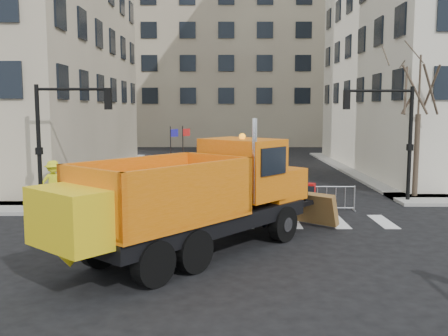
{
  "coord_description": "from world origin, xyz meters",
  "views": [
    {
      "loc": [
        -0.06,
        -13.6,
        4.41
      ],
      "look_at": [
        -0.11,
        2.5,
        2.47
      ],
      "focal_mm": 40.0,
      "sensor_mm": 36.0,
      "label": 1
    }
  ],
  "objects_px": {
    "plow_truck": "(193,195)",
    "cop_a": "(278,205)",
    "cop_c": "(275,202)",
    "worker": "(53,183)",
    "cop_b": "(259,203)",
    "newspaper_box": "(309,196)"
  },
  "relations": [
    {
      "from": "plow_truck",
      "to": "cop_a",
      "type": "bearing_deg",
      "value": -0.69
    },
    {
      "from": "cop_c",
      "to": "worker",
      "type": "distance_m",
      "value": 10.16
    },
    {
      "from": "cop_a",
      "to": "cop_b",
      "type": "xyz_separation_m",
      "value": [
        -0.65,
        0.6,
        -0.02
      ]
    },
    {
      "from": "cop_a",
      "to": "cop_c",
      "type": "relative_size",
      "value": 0.93
    },
    {
      "from": "cop_a",
      "to": "worker",
      "type": "height_order",
      "value": "worker"
    },
    {
      "from": "plow_truck",
      "to": "worker",
      "type": "relative_size",
      "value": 5.01
    },
    {
      "from": "cop_a",
      "to": "cop_c",
      "type": "xyz_separation_m",
      "value": [
        -0.07,
        0.3,
        0.07
      ]
    },
    {
      "from": "cop_a",
      "to": "plow_truck",
      "type": "bearing_deg",
      "value": 12.87
    },
    {
      "from": "cop_a",
      "to": "newspaper_box",
      "type": "relative_size",
      "value": 1.64
    },
    {
      "from": "cop_c",
      "to": "worker",
      "type": "relative_size",
      "value": 0.98
    },
    {
      "from": "cop_c",
      "to": "newspaper_box",
      "type": "bearing_deg",
      "value": 163.81
    },
    {
      "from": "cop_a",
      "to": "worker",
      "type": "xyz_separation_m",
      "value": [
        -9.55,
        3.96,
        0.23
      ]
    },
    {
      "from": "plow_truck",
      "to": "worker",
      "type": "height_order",
      "value": "plow_truck"
    },
    {
      "from": "worker",
      "to": "newspaper_box",
      "type": "bearing_deg",
      "value": -34.37
    },
    {
      "from": "plow_truck",
      "to": "cop_b",
      "type": "relative_size",
      "value": 5.58
    },
    {
      "from": "worker",
      "to": "plow_truck",
      "type": "bearing_deg",
      "value": -76.53
    },
    {
      "from": "plow_truck",
      "to": "cop_b",
      "type": "bearing_deg",
      "value": 10.83
    },
    {
      "from": "cop_a",
      "to": "worker",
      "type": "distance_m",
      "value": 10.34
    },
    {
      "from": "plow_truck",
      "to": "cop_c",
      "type": "height_order",
      "value": "plow_truck"
    },
    {
      "from": "cop_c",
      "to": "newspaper_box",
      "type": "xyz_separation_m",
      "value": [
        1.71,
        2.69,
        -0.27
      ]
    },
    {
      "from": "cop_b",
      "to": "cop_c",
      "type": "bearing_deg",
      "value": -175.59
    },
    {
      "from": "plow_truck",
      "to": "cop_b",
      "type": "height_order",
      "value": "plow_truck"
    }
  ]
}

